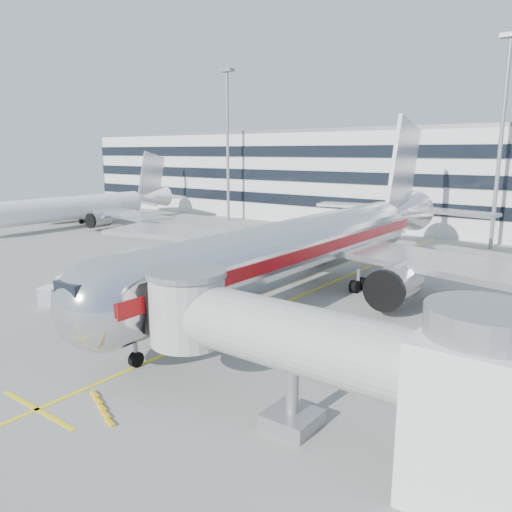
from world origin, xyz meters
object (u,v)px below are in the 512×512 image
Objects in this scene: cargo_container_left at (69,284)px; cargo_container_right at (119,288)px; baggage_tug at (94,309)px; main_jet at (314,243)px; belt_loader at (217,293)px; ramp_worker at (190,298)px; cargo_container_front at (51,296)px.

cargo_container_right is (4.32, 1.87, -0.04)m from cargo_container_left.
baggage_tug is at bearing -21.72° from cargo_container_left.
cargo_container_left is (-8.08, 3.22, -0.19)m from baggage_tug.
main_jet reaches higher than belt_loader.
cargo_container_left reaches higher than cargo_container_right.
ramp_worker is at bearing 58.80° from baggage_tug.
cargo_container_right is at bearing -136.79° from main_jet.
belt_loader reaches higher than ramp_worker.
cargo_container_left is at bearing 158.28° from baggage_tug.
cargo_container_left is at bearing -152.07° from belt_loader.
cargo_container_front is at bearing 176.30° from baggage_tug.
belt_loader is at bearing 30.45° from cargo_container_right.
baggage_tug reaches higher than cargo_container_right.
cargo_container_left is 3.32m from cargo_container_front.
main_jet is 21.40m from cargo_container_left.
main_jet is at bearing 43.21° from cargo_container_right.
cargo_container_right is 7.44m from ramp_worker.
belt_loader is at bearing -124.42° from main_jet.
belt_loader is at bearing 27.93° from cargo_container_left.
main_jet is at bearing 17.67° from ramp_worker.
belt_loader is 2.40× the size of cargo_container_right.
baggage_tug is 6.34m from cargo_container_right.
baggage_tug is (-3.47, -9.34, 0.44)m from belt_loader.
belt_loader reaches higher than cargo_container_left.
cargo_container_left is at bearing 122.14° from cargo_container_front.
cargo_container_front is (-14.67, -16.07, -3.49)m from main_jet.
belt_loader is 13.08m from cargo_container_left.
ramp_worker is (9.94, 5.57, 0.24)m from cargo_container_front.
ramp_worker is at bearing 29.27° from cargo_container_front.
cargo_container_front is at bearing -118.60° from cargo_container_right.
main_jet reaches higher than cargo_container_front.
cargo_container_front is (-2.55, -4.68, -0.02)m from cargo_container_right.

